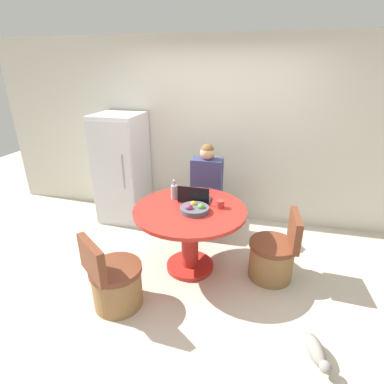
# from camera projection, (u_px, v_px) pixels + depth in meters

# --- Properties ---
(ground_plane) EXTENTS (12.00, 12.00, 0.00)m
(ground_plane) POSITION_uv_depth(u_px,v_px,m) (193.00, 280.00, 3.33)
(ground_plane) COLOR beige
(wall_back) EXTENTS (7.00, 0.06, 2.60)m
(wall_back) POSITION_uv_depth(u_px,v_px,m) (220.00, 134.00, 4.29)
(wall_back) COLOR beige
(wall_back) RESTS_ON ground_plane
(refrigerator) EXTENTS (0.64, 0.71, 1.59)m
(refrigerator) POSITION_uv_depth(u_px,v_px,m) (122.00, 168.00, 4.44)
(refrigerator) COLOR silver
(refrigerator) RESTS_ON ground_plane
(dining_table) EXTENTS (1.23, 1.23, 0.78)m
(dining_table) POSITION_uv_depth(u_px,v_px,m) (190.00, 226.00, 3.33)
(dining_table) COLOR #B2261E
(dining_table) RESTS_ON ground_plane
(chair_near_left_corner) EXTENTS (0.58, 0.58, 0.79)m
(chair_near_left_corner) POSITION_uv_depth(u_px,v_px,m) (115.00, 283.00, 2.90)
(chair_near_left_corner) COLOR olive
(chair_near_left_corner) RESTS_ON ground_plane
(chair_right_side) EXTENTS (0.51, 0.51, 0.79)m
(chair_right_side) POSITION_uv_depth(u_px,v_px,m) (273.00, 257.00, 3.30)
(chair_right_side) COLOR olive
(chair_right_side) RESTS_ON ground_plane
(person_seated) EXTENTS (0.40, 0.37, 1.30)m
(person_seated) POSITION_uv_depth(u_px,v_px,m) (207.00, 187.00, 4.02)
(person_seated) COLOR #2D2D38
(person_seated) RESTS_ON ground_plane
(laptop) EXTENTS (0.36, 0.21, 0.20)m
(laptop) POSITION_uv_depth(u_px,v_px,m) (195.00, 198.00, 3.39)
(laptop) COLOR #232328
(laptop) RESTS_ON dining_table
(fruit_bowl) EXTENTS (0.31, 0.31, 0.10)m
(fruit_bowl) POSITION_uv_depth(u_px,v_px,m) (194.00, 209.00, 3.15)
(fruit_bowl) COLOR #4C4C56
(fruit_bowl) RESTS_ON dining_table
(coffee_cup) EXTENTS (0.09, 0.09, 0.09)m
(coffee_cup) POSITION_uv_depth(u_px,v_px,m) (220.00, 204.00, 3.24)
(coffee_cup) COLOR #B2332D
(coffee_cup) RESTS_ON dining_table
(bottle) EXTENTS (0.08, 0.08, 0.23)m
(bottle) POSITION_uv_depth(u_px,v_px,m) (174.00, 191.00, 3.45)
(bottle) COLOR #9999A3
(bottle) RESTS_ON dining_table
(cat) EXTENTS (0.20, 0.41, 0.16)m
(cat) POSITION_uv_depth(u_px,v_px,m) (316.00, 351.00, 2.41)
(cat) COLOR gray
(cat) RESTS_ON ground_plane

